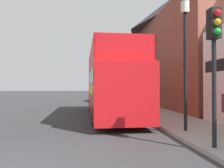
% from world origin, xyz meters
% --- Properties ---
extents(ground_plane, '(144.00, 144.00, 0.00)m').
position_xyz_m(ground_plane, '(0.00, 21.00, 0.00)').
color(ground_plane, '#333335').
extents(sidewalk, '(2.83, 108.00, 0.14)m').
position_xyz_m(sidewalk, '(6.69, 18.00, 0.07)').
color(sidewalk, '#999993').
rests_on(sidewalk, ground_plane).
extents(brick_terrace_rear, '(6.00, 23.35, 11.29)m').
position_xyz_m(brick_terrace_rear, '(11.10, 18.39, 5.65)').
color(brick_terrace_rear, brown).
rests_on(brick_terrace_rear, ground_plane).
extents(tour_bus, '(2.64, 9.91, 3.96)m').
position_xyz_m(tour_bus, '(3.65, 8.85, 1.81)').
color(tour_bus, red).
rests_on(tour_bus, ground_plane).
extents(parked_car_ahead_of_bus, '(1.82, 4.22, 1.54)m').
position_xyz_m(parked_car_ahead_of_bus, '(4.17, 17.46, 0.72)').
color(parked_car_ahead_of_bus, navy).
rests_on(parked_car_ahead_of_bus, ground_plane).
extents(traffic_signal, '(0.28, 0.42, 3.87)m').
position_xyz_m(traffic_signal, '(5.66, 1.32, 2.97)').
color(traffic_signal, black).
rests_on(traffic_signal, sidewalk).
extents(lamp_post_nearest, '(0.35, 0.35, 5.23)m').
position_xyz_m(lamp_post_nearest, '(5.93, 3.67, 3.70)').
color(lamp_post_nearest, black).
rests_on(lamp_post_nearest, sidewalk).
extents(lamp_post_second, '(0.35, 0.35, 4.94)m').
position_xyz_m(lamp_post_second, '(5.72, 12.30, 3.52)').
color(lamp_post_second, black).
rests_on(lamp_post_second, sidewalk).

